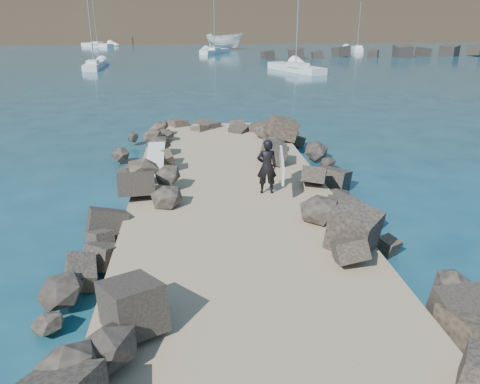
{
  "coord_description": "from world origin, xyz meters",
  "views": [
    {
      "loc": [
        -1.11,
        -11.75,
        5.59
      ],
      "look_at": [
        0.0,
        -1.0,
        1.5
      ],
      "focal_mm": 35.0,
      "sensor_mm": 36.0,
      "label": 1
    }
  ],
  "objects_px": {
    "surfboard_resting": "(156,162)",
    "boat_imported": "(224,41)",
    "sailboat_a": "(94,65)",
    "surfer_with_board": "(269,166)"
  },
  "relations": [
    {
      "from": "boat_imported",
      "to": "sailboat_a",
      "type": "distance_m",
      "value": 34.63
    },
    {
      "from": "sailboat_a",
      "to": "boat_imported",
      "type": "bearing_deg",
      "value": 60.97
    },
    {
      "from": "boat_imported",
      "to": "surfboard_resting",
      "type": "bearing_deg",
      "value": -150.77
    },
    {
      "from": "surfboard_resting",
      "to": "sailboat_a",
      "type": "xyz_separation_m",
      "value": [
        -9.48,
        40.37,
        -0.69
      ]
    },
    {
      "from": "surfboard_resting",
      "to": "boat_imported",
      "type": "bearing_deg",
      "value": 83.81
    },
    {
      "from": "surfboard_resting",
      "to": "boat_imported",
      "type": "height_order",
      "value": "boat_imported"
    },
    {
      "from": "surfboard_resting",
      "to": "sailboat_a",
      "type": "bearing_deg",
      "value": 102.94
    },
    {
      "from": "boat_imported",
      "to": "surfer_with_board",
      "type": "distance_m",
      "value": 72.8
    },
    {
      "from": "surfboard_resting",
      "to": "boat_imported",
      "type": "relative_size",
      "value": 0.32
    },
    {
      "from": "surfboard_resting",
      "to": "sailboat_a",
      "type": "distance_m",
      "value": 41.47
    }
  ]
}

